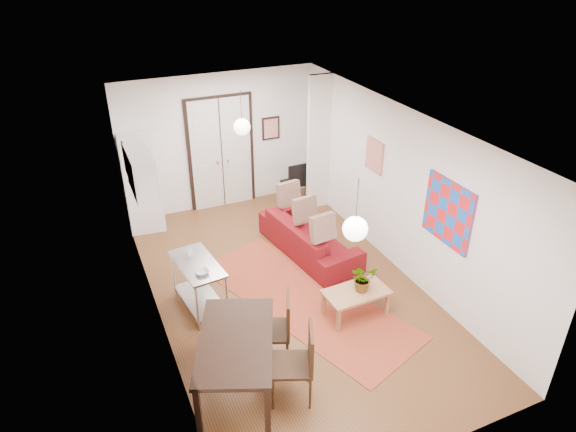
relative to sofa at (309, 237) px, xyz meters
name	(u,v)px	position (x,y,z in m)	size (l,w,h in m)	color
floor	(287,290)	(-0.86, -0.92, -0.33)	(7.00, 7.00, 0.00)	brown
ceiling	(287,125)	(-0.86, -0.92, 2.57)	(4.20, 7.00, 0.02)	silver
wall_back	(220,142)	(-0.86, 2.58, 1.12)	(4.20, 0.02, 2.90)	white
wall_front	(426,365)	(-0.86, -4.42, 1.12)	(4.20, 0.02, 2.90)	white
wall_left	(151,243)	(-2.96, -0.92, 1.12)	(0.02, 7.00, 2.90)	white
wall_right	(399,191)	(1.24, -0.92, 1.12)	(0.02, 7.00, 2.90)	white
double_doors	(221,154)	(-0.86, 2.54, 0.87)	(1.44, 0.06, 2.50)	silver
stub_partition	(319,144)	(0.99, 1.63, 1.12)	(0.50, 0.10, 2.90)	white
wall_cabinet	(141,172)	(-2.78, 0.58, 1.57)	(0.35, 1.00, 0.70)	white
painting_popart	(448,212)	(1.22, -2.17, 1.32)	(0.05, 1.00, 1.00)	red
painting_abstract	(374,156)	(1.22, -0.12, 1.47)	(0.05, 0.50, 0.60)	beige
poster_back	(271,128)	(0.29, 2.55, 1.27)	(0.40, 0.03, 0.50)	red
print_left	(126,160)	(-2.93, 1.08, 1.62)	(0.03, 0.44, 0.54)	#925F3C
pendant_back	(242,127)	(-0.86, 1.08, 1.92)	(0.30, 0.30, 0.80)	silver
pendant_front	(355,229)	(-0.86, -2.92, 1.92)	(0.30, 0.30, 0.80)	silver
kilim_rug	(304,299)	(-0.71, -1.28, -0.33)	(1.48, 3.95, 0.01)	#AE482B
sofa	(309,237)	(0.00, 0.00, 0.00)	(2.29, 0.89, 0.67)	maroon
coffee_table	(356,294)	(-0.13, -1.93, 0.05)	(1.02, 0.59, 0.44)	tan
potted_plant	(363,278)	(-0.03, -1.93, 0.33)	(0.34, 0.39, 0.43)	#2D5F2B
kitchen_counter	(199,280)	(-2.30, -0.78, 0.21)	(0.68, 1.17, 0.85)	#AAADAF
bowl	(202,272)	(-2.30, -1.08, 0.54)	(0.20, 0.20, 0.05)	silver
soap_bottle	(189,251)	(-2.35, -0.53, 0.61)	(0.08, 0.08, 0.18)	teal
fridge	(142,184)	(-2.60, 2.23, 0.63)	(0.68, 0.68, 1.92)	white
dining_table	(236,345)	(-2.32, -2.66, 0.45)	(1.46, 1.83, 0.88)	black
dining_chair_near	(267,319)	(-1.72, -2.20, 0.30)	(0.68, 0.81, 1.09)	#3A2312
dining_chair_far	(288,352)	(-1.72, -2.90, 0.30)	(0.68, 0.81, 1.09)	#3A2312
black_side_chair	(292,177)	(0.58, 2.09, 0.25)	(0.48, 0.48, 0.99)	black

